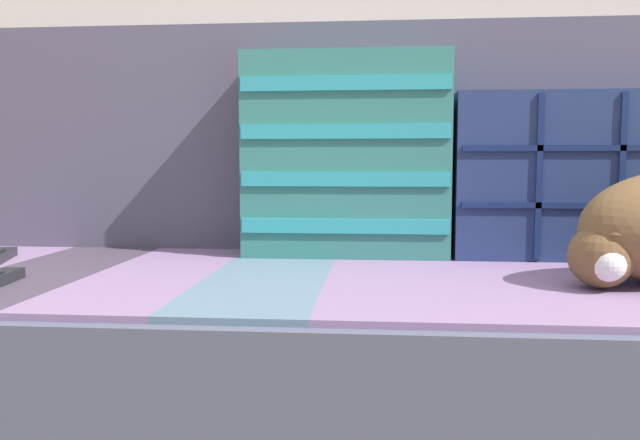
# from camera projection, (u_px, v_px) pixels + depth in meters

# --- Properties ---
(couch) EXTENTS (2.00, 0.82, 0.40)m
(couch) POSITION_uv_depth(u_px,v_px,m) (385.00, 379.00, 1.17)
(couch) COLOR gray
(couch) RESTS_ON ground_plane
(sofa_backrest) EXTENTS (1.96, 0.14, 0.51)m
(sofa_backrest) POSITION_uv_depth(u_px,v_px,m) (385.00, 139.00, 1.46)
(sofa_backrest) COLOR #514C60
(sofa_backrest) RESTS_ON couch
(throw_pillow_quilted) EXTENTS (0.48, 0.14, 0.34)m
(throw_pillow_quilted) POSITION_uv_depth(u_px,v_px,m) (570.00, 176.00, 1.29)
(throw_pillow_quilted) COLOR navy
(throw_pillow_quilted) RESTS_ON couch
(throw_pillow_striped) EXTENTS (0.43, 0.14, 0.43)m
(throw_pillow_striped) POSITION_uv_depth(u_px,v_px,m) (346.00, 156.00, 1.33)
(throw_pillow_striped) COLOR #337A70
(throw_pillow_striped) RESTS_ON couch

